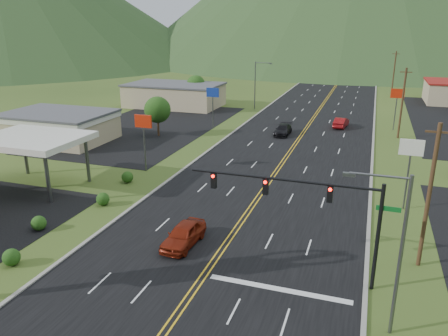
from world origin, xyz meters
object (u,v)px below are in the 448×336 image
(car_red_near, at_px, (184,235))
(car_dark_mid, at_px, (283,130))
(car_red_far, at_px, (341,123))
(traffic_signal, at_px, (312,202))
(gas_canopy, at_px, (32,140))
(streetlight_east, at_px, (395,246))
(streetlight_west, at_px, (257,82))

(car_red_near, bearing_deg, car_dark_mid, 92.44)
(car_red_near, distance_m, car_red_far, 44.50)
(traffic_signal, distance_m, gas_canopy, 29.59)
(gas_canopy, bearing_deg, streetlight_east, -19.88)
(car_red_near, bearing_deg, gas_canopy, 163.75)
(streetlight_west, relative_size, car_dark_mid, 1.78)
(car_red_near, xyz_separation_m, car_dark_mid, (0.28, 35.99, -0.10))
(streetlight_east, bearing_deg, car_red_far, 97.04)
(streetlight_east, xyz_separation_m, car_red_far, (-6.07, 49.16, -4.39))
(traffic_signal, bearing_deg, streetlight_west, 107.97)
(streetlight_west, bearing_deg, traffic_signal, -72.03)
(car_dark_mid, bearing_deg, traffic_signal, -75.96)
(car_red_near, bearing_deg, streetlight_west, 101.97)
(gas_canopy, bearing_deg, traffic_signal, -15.70)
(car_red_near, distance_m, car_dark_mid, 35.99)
(traffic_signal, xyz_separation_m, streetlight_east, (4.70, -4.00, -0.15))
(traffic_signal, bearing_deg, gas_canopy, 164.30)
(traffic_signal, bearing_deg, streetlight_east, -40.39)
(streetlight_east, height_order, car_red_near, streetlight_east)
(car_dark_mid, distance_m, car_red_far, 11.00)
(car_red_near, height_order, car_red_far, car_red_near)
(gas_canopy, bearing_deg, streetlight_west, 77.87)
(car_red_near, height_order, car_dark_mid, car_red_near)
(streetlight_east, relative_size, car_red_near, 1.84)
(traffic_signal, height_order, car_dark_mid, traffic_signal)
(streetlight_west, xyz_separation_m, car_red_near, (8.73, -54.61, -4.35))
(car_red_near, xyz_separation_m, car_red_far, (8.06, 43.77, -0.04))
(streetlight_west, bearing_deg, streetlight_east, -69.14)
(streetlight_west, xyz_separation_m, car_dark_mid, (9.01, -18.62, -4.45))
(car_red_far, bearing_deg, gas_canopy, 61.08)
(streetlight_east, height_order, car_dark_mid, streetlight_east)
(traffic_signal, xyz_separation_m, streetlight_west, (-18.16, 56.00, -0.15))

